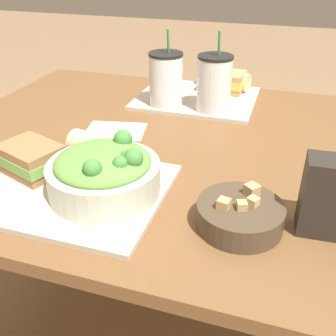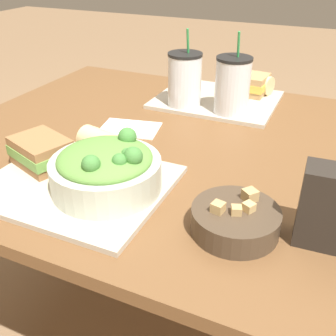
% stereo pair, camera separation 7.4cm
% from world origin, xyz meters
% --- Properties ---
extents(ground_plane, '(12.00, 12.00, 0.00)m').
position_xyz_m(ground_plane, '(0.00, 0.00, 0.00)').
color(ground_plane, '#846647').
extents(dining_table, '(1.30, 1.01, 0.73)m').
position_xyz_m(dining_table, '(0.00, 0.00, 0.64)').
color(dining_table, brown).
rests_on(dining_table, ground_plane).
extents(tray_near, '(0.38, 0.31, 0.01)m').
position_xyz_m(tray_near, '(-0.13, -0.29, 0.73)').
color(tray_near, '#BCB29E').
rests_on(tray_near, dining_table).
extents(tray_far, '(0.38, 0.31, 0.01)m').
position_xyz_m(tray_far, '(-0.02, 0.32, 0.73)').
color(tray_far, '#BCB29E').
rests_on(tray_far, dining_table).
extents(salad_bowl, '(0.23, 0.23, 0.11)m').
position_xyz_m(salad_bowl, '(-0.06, -0.29, 0.79)').
color(salad_bowl, beige).
rests_on(salad_bowl, tray_near).
extents(soup_bowl, '(0.16, 0.16, 0.07)m').
position_xyz_m(soup_bowl, '(0.21, -0.30, 0.75)').
color(soup_bowl, '#473828').
rests_on(soup_bowl, dining_table).
extents(sandwich_near, '(0.16, 0.14, 0.06)m').
position_xyz_m(sandwich_near, '(-0.25, -0.26, 0.77)').
color(sandwich_near, olive).
rests_on(sandwich_near, tray_near).
extents(baguette_near, '(0.19, 0.10, 0.06)m').
position_xyz_m(baguette_near, '(-0.11, -0.17, 0.77)').
color(baguette_near, '#DBBC84').
rests_on(baguette_near, tray_near).
extents(sandwich_far, '(0.15, 0.12, 0.06)m').
position_xyz_m(sandwich_far, '(0.05, 0.41, 0.77)').
color(sandwich_far, tan).
rests_on(sandwich_far, tray_far).
extents(baguette_far, '(0.19, 0.11, 0.06)m').
position_xyz_m(baguette_far, '(0.05, 0.44, 0.77)').
color(baguette_far, '#DBBC84').
rests_on(baguette_far, tray_far).
extents(drink_cup_dark, '(0.10, 0.10, 0.23)m').
position_xyz_m(drink_cup_dark, '(-0.10, 0.22, 0.82)').
color(drink_cup_dark, silver).
rests_on(drink_cup_dark, tray_far).
extents(drink_cup_red, '(0.10, 0.10, 0.23)m').
position_xyz_m(drink_cup_red, '(0.05, 0.22, 0.82)').
color(drink_cup_red, silver).
rests_on(drink_cup_red, tray_far).
extents(napkin_folded, '(0.18, 0.14, 0.00)m').
position_xyz_m(napkin_folded, '(-0.18, 0.01, 0.73)').
color(napkin_folded, white).
rests_on(napkin_folded, dining_table).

